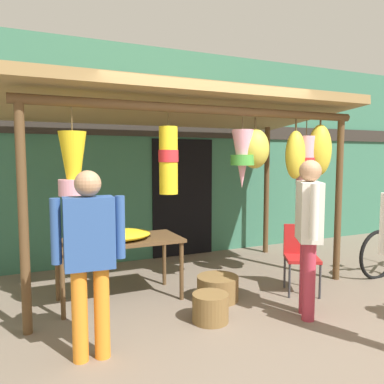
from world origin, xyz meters
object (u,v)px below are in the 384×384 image
object	(u,v)px
flower_heap_on_table	(120,235)
wicker_basket_by_table	(218,288)
passerby_at_right	(309,225)
wicker_basket_spare	(210,308)
display_table	(119,245)
folding_chair	(301,252)
vendor_in_orange	(89,250)

from	to	relation	value
flower_heap_on_table	wicker_basket_by_table	distance (m)	1.31
passerby_at_right	wicker_basket_spare	bearing A→B (deg)	162.23
wicker_basket_by_table	display_table	bearing A→B (deg)	155.51
flower_heap_on_table	passerby_at_right	size ratio (longest dim) A/B	0.44
passerby_at_right	folding_chair	bearing A→B (deg)	54.21
wicker_basket_spare	flower_heap_on_table	bearing A→B (deg)	127.70
display_table	flower_heap_on_table	distance (m)	0.16
display_table	vendor_in_orange	world-z (taller)	vendor_in_orange
folding_chair	passerby_at_right	world-z (taller)	passerby_at_right
wicker_basket_spare	display_table	bearing A→B (deg)	125.64
display_table	passerby_at_right	distance (m)	2.16
folding_chair	passerby_at_right	bearing A→B (deg)	-125.79
flower_heap_on_table	vendor_in_orange	xyz separation A→B (m)	(-0.54, -1.15, 0.14)
folding_chair	display_table	bearing A→B (deg)	163.16
folding_chair	wicker_basket_spare	distance (m)	1.53
display_table	wicker_basket_by_table	xyz separation A→B (m)	(1.06, -0.48, -0.52)
flower_heap_on_table	wicker_basket_by_table	xyz separation A→B (m)	(1.06, -0.41, -0.66)
wicker_basket_spare	passerby_at_right	distance (m)	1.34
folding_chair	wicker_basket_spare	xyz separation A→B (m)	(-1.45, -0.33, -0.36)
folding_chair	wicker_basket_spare	size ratio (longest dim) A/B	2.23
wicker_basket_by_table	passerby_at_right	bearing A→B (deg)	-52.18
flower_heap_on_table	wicker_basket_spare	distance (m)	1.32
flower_heap_on_table	wicker_basket_by_table	world-z (taller)	flower_heap_on_table
wicker_basket_spare	passerby_at_right	xyz separation A→B (m)	(0.99, -0.32, 0.84)
vendor_in_orange	wicker_basket_by_table	bearing A→B (deg)	24.64
wicker_basket_spare	folding_chair	bearing A→B (deg)	12.72
folding_chair	wicker_basket_spare	bearing A→B (deg)	-167.28
vendor_in_orange	wicker_basket_spare	bearing A→B (deg)	10.73
flower_heap_on_table	vendor_in_orange	size ratio (longest dim) A/B	0.46
wicker_basket_by_table	vendor_in_orange	size ratio (longest dim) A/B	0.31
flower_heap_on_table	passerby_at_right	bearing A→B (deg)	-35.94
flower_heap_on_table	wicker_basket_by_table	bearing A→B (deg)	-21.21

